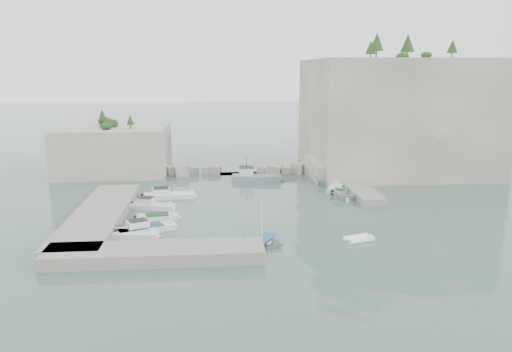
{
  "coord_description": "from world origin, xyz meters",
  "views": [
    {
      "loc": [
        -5.15,
        -52.06,
        15.41
      ],
      "look_at": [
        0.0,
        6.0,
        3.0
      ],
      "focal_mm": 35.0,
      "sensor_mm": 36.0,
      "label": 1
    }
  ],
  "objects": [
    {
      "name": "tender_east_b",
      "position": [
        11.15,
        7.67,
        0.0
      ],
      "size": [
        1.65,
        3.85,
        0.7
      ],
      "primitive_type": null,
      "rotation": [
        0.0,
        0.0,
        1.67
      ],
      "color": "white",
      "rests_on": "ground"
    },
    {
      "name": "ledge_east",
      "position": [
        13.5,
        10.0,
        0.4
      ],
      "size": [
        3.0,
        16.0,
        0.8
      ],
      "primitive_type": "cube",
      "color": "#9E9689",
      "rests_on": "ground"
    },
    {
      "name": "motorboat_e",
      "position": [
        -12.46,
        -6.57,
        0.0
      ],
      "size": [
        4.56,
        2.36,
        0.7
      ],
      "primitive_type": null,
      "rotation": [
        0.0,
        0.0,
        -0.14
      ],
      "color": "white",
      "rests_on": "ground"
    },
    {
      "name": "cliff_terrace",
      "position": [
        13.0,
        18.0,
        1.25
      ],
      "size": [
        8.0,
        10.0,
        2.5
      ],
      "primitive_type": "cube",
      "color": "beige",
      "rests_on": "ground"
    },
    {
      "name": "work_boat",
      "position": [
        0.99,
        16.62,
        0.0
      ],
      "size": [
        7.78,
        3.06,
        2.2
      ],
      "primitive_type": null,
      "rotation": [
        0.0,
        0.0,
        -0.11
      ],
      "color": "slate",
      "rests_on": "ground"
    },
    {
      "name": "cliff_east",
      "position": [
        23.0,
        23.0,
        8.5
      ],
      "size": [
        26.0,
        22.0,
        17.0
      ],
      "primitive_type": "cube",
      "color": "beige",
      "rests_on": "ground"
    },
    {
      "name": "outcrop_west",
      "position": [
        -20.0,
        25.0,
        3.5
      ],
      "size": [
        16.0,
        14.0,
        7.0
      ],
      "primitive_type": "cube",
      "color": "beige",
      "rests_on": "ground"
    },
    {
      "name": "tender_east_d",
      "position": [
        11.16,
        13.43,
        0.0
      ],
      "size": [
        5.24,
        2.95,
        1.91
      ],
      "primitive_type": "imported",
      "rotation": [
        0.0,
        0.0,
        1.8
      ],
      "color": "silver",
      "rests_on": "ground"
    },
    {
      "name": "inflatable_dinghy",
      "position": [
        8.16,
        -9.33,
        0.0
      ],
      "size": [
        3.1,
        2.17,
        0.44
      ],
      "primitive_type": null,
      "rotation": [
        0.0,
        0.0,
        0.31
      ],
      "color": "white",
      "rests_on": "ground"
    },
    {
      "name": "tender_east_c",
      "position": [
        10.76,
        10.15,
        0.0
      ],
      "size": [
        3.47,
        5.4,
        0.7
      ],
      "primitive_type": null,
      "rotation": [
        0.0,
        0.0,
        1.19
      ],
      "color": "silver",
      "rests_on": "ground"
    },
    {
      "name": "breakwater",
      "position": [
        -1.0,
        22.0,
        0.7
      ],
      "size": [
        28.0,
        3.0,
        1.4
      ],
      "primitive_type": "cube",
      "color": "beige",
      "rests_on": "ground"
    },
    {
      "name": "vegetation",
      "position": [
        17.83,
        24.4,
        17.93
      ],
      "size": [
        53.48,
        13.88,
        13.4
      ],
      "color": "#1E4219",
      "rests_on": "ground"
    },
    {
      "name": "quay_south",
      "position": [
        -10.0,
        -12.5,
        0.55
      ],
      "size": [
        18.0,
        4.0,
        1.1
      ],
      "primitive_type": "cube",
      "color": "#9E9689",
      "rests_on": "ground"
    },
    {
      "name": "motorboat_b",
      "position": [
        -12.01,
        3.31,
        0.0
      ],
      "size": [
        5.78,
        3.51,
        1.4
      ],
      "primitive_type": null,
      "rotation": [
        0.0,
        0.0,
        -0.34
      ],
      "color": "silver",
      "rests_on": "ground"
    },
    {
      "name": "motorboat_d",
      "position": [
        -11.67,
        -4.94,
        0.0
      ],
      "size": [
        6.41,
        4.23,
        1.4
      ],
      "primitive_type": null,
      "rotation": [
        0.0,
        0.0,
        0.42
      ],
      "color": "white",
      "rests_on": "ground"
    },
    {
      "name": "rowboat",
      "position": [
        -0.87,
        -9.64,
        0.0
      ],
      "size": [
        5.05,
        4.59,
        0.86
      ],
      "primitive_type": "imported",
      "rotation": [
        0.0,
        0.0,
        1.06
      ],
      "color": "silver",
      "rests_on": "ground"
    },
    {
      "name": "motorboat_c",
      "position": [
        -11.05,
        -1.12,
        0.0
      ],
      "size": [
        4.88,
        2.38,
        0.7
      ],
      "primitive_type": null,
      "rotation": [
        0.0,
        0.0,
        0.15
      ],
      "color": "white",
      "rests_on": "ground"
    },
    {
      "name": "motorboat_a",
      "position": [
        -10.58,
        8.14,
        0.0
      ],
      "size": [
        6.91,
        2.48,
        1.4
      ],
      "primitive_type": null,
      "rotation": [
        0.0,
        0.0,
        0.07
      ],
      "color": "white",
      "rests_on": "ground"
    },
    {
      "name": "ground",
      "position": [
        0.0,
        0.0,
        0.0
      ],
      "size": [
        400.0,
        400.0,
        0.0
      ],
      "primitive_type": "plane",
      "color": "#416258",
      "rests_on": "ground"
    },
    {
      "name": "tender_east_a",
      "position": [
        10.98,
        5.44,
        0.0
      ],
      "size": [
        4.2,
        3.88,
        1.83
      ],
      "primitive_type": "imported",
      "rotation": [
        0.0,
        0.0,
        1.27
      ],
      "color": "silver",
      "rests_on": "ground"
    },
    {
      "name": "quay_west",
      "position": [
        -17.0,
        -1.0,
        0.55
      ],
      "size": [
        5.0,
        24.0,
        1.1
      ],
      "primitive_type": "cube",
      "color": "#9E9689",
      "rests_on": "ground"
    },
    {
      "name": "rowboat_mast",
      "position": [
        -0.87,
        -9.64,
        2.53
      ],
      "size": [
        0.1,
        0.1,
        4.2
      ],
      "primitive_type": "cylinder",
      "color": "white",
      "rests_on": "rowboat"
    }
  ]
}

